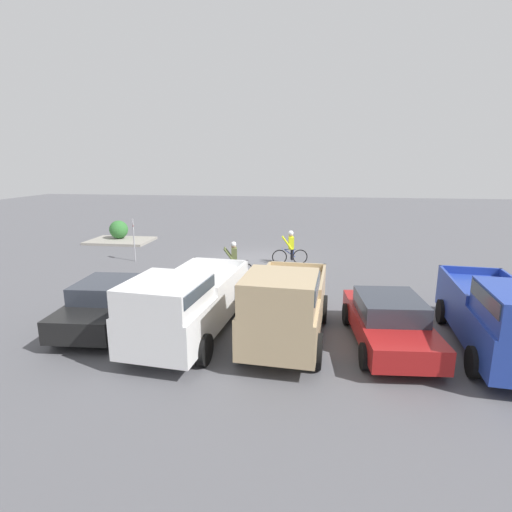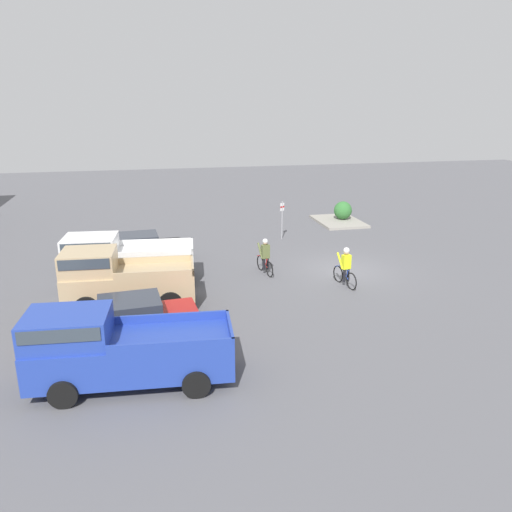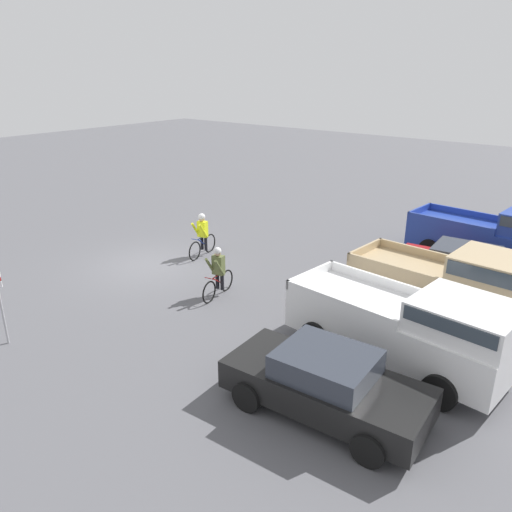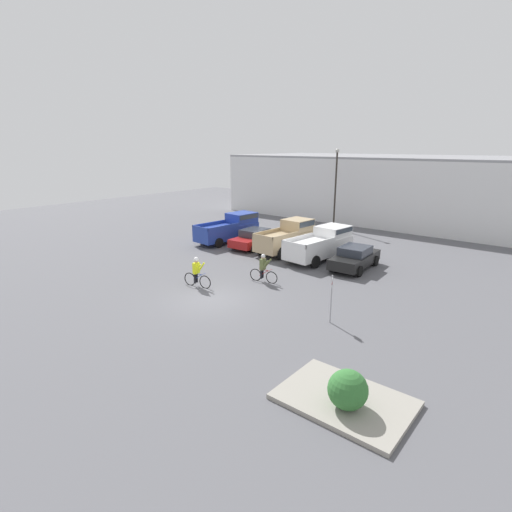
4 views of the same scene
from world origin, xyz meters
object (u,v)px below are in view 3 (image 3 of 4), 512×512
object	(u,v)px
pickup_truck_0	(499,237)
pickup_truck_1	(450,285)
cyclist_1	(202,234)
cyclist_0	(218,272)
fire_lane_sign	(0,298)
sedan_0	(464,267)
pickup_truck_2	(410,326)
sedan_1	(325,383)

from	to	relation	value
pickup_truck_0	pickup_truck_1	size ratio (longest dim) A/B	1.14
pickup_truck_0	cyclist_1	bearing A→B (deg)	-56.83
cyclist_0	pickup_truck_1	bearing A→B (deg)	113.24
cyclist_0	fire_lane_sign	size ratio (longest dim) A/B	0.80
pickup_truck_1	cyclist_1	xyz separation A→B (m)	(0.40, -9.28, -0.32)
pickup_truck_0	sedan_0	xyz separation A→B (m)	(2.77, -0.31, -0.41)
pickup_truck_2	sedan_1	world-z (taller)	pickup_truck_2
sedan_0	cyclist_1	size ratio (longest dim) A/B	2.55
sedan_0	fire_lane_sign	bearing A→B (deg)	-36.40
sedan_0	cyclist_0	size ratio (longest dim) A/B	2.59
pickup_truck_0	cyclist_0	xyz separation A→B (m)	(8.31, -6.21, -0.30)
sedan_1	cyclist_1	distance (m)	10.07
pickup_truck_2	cyclist_0	size ratio (longest dim) A/B	3.17
sedan_1	cyclist_1	size ratio (longest dim) A/B	2.47
sedan_1	cyclist_0	size ratio (longest dim) A/B	2.51
pickup_truck_1	fire_lane_sign	distance (m)	12.08
cyclist_0	pickup_truck_0	bearing A→B (deg)	143.24
sedan_0	pickup_truck_2	xyz separation A→B (m)	(5.64, 0.44, 0.40)
sedan_1	cyclist_1	xyz separation A→B (m)	(-5.18, -8.63, 0.14)
fire_lane_sign	sedan_0	bearing A→B (deg)	143.60
pickup_truck_1	fire_lane_sign	xyz separation A→B (m)	(8.39, -8.70, 0.14)
cyclist_0	cyclist_1	distance (m)	3.76
pickup_truck_1	sedan_1	size ratio (longest dim) A/B	1.12
pickup_truck_2	cyclist_0	bearing A→B (deg)	-90.87
pickup_truck_2	fire_lane_sign	world-z (taller)	fire_lane_sign
pickup_truck_1	cyclist_1	world-z (taller)	pickup_truck_1
pickup_truck_0	cyclist_0	size ratio (longest dim) A/B	3.19
sedan_1	fire_lane_sign	world-z (taller)	fire_lane_sign
pickup_truck_0	sedan_1	size ratio (longest dim) A/B	1.27
sedan_0	pickup_truck_2	bearing A→B (deg)	4.49
cyclist_0	cyclist_1	bearing A→B (deg)	-128.05
pickup_truck_0	sedan_0	size ratio (longest dim) A/B	1.23
cyclist_0	cyclist_1	world-z (taller)	cyclist_1
sedan_0	pickup_truck_1	size ratio (longest dim) A/B	0.92
cyclist_0	fire_lane_sign	xyz separation A→B (m)	(5.68, -2.38, 0.51)
cyclist_1	pickup_truck_2	bearing A→B (deg)	75.45
pickup_truck_0	pickup_truck_2	size ratio (longest dim) A/B	1.01
pickup_truck_2	sedan_1	distance (m)	2.87
sedan_0	fire_lane_sign	world-z (taller)	fire_lane_sign
sedan_0	fire_lane_sign	distance (m)	13.95
sedan_1	fire_lane_sign	size ratio (longest dim) A/B	2.00
pickup_truck_1	sedan_1	distance (m)	5.63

